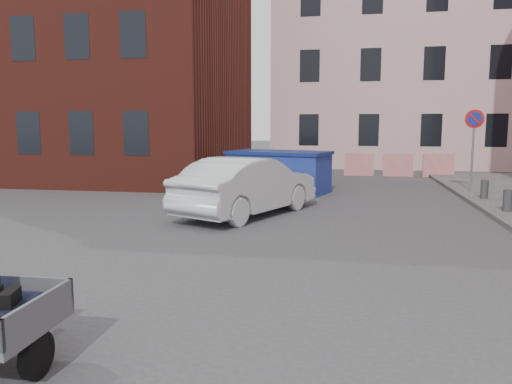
# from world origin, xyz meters

# --- Properties ---
(ground) EXTENTS (120.00, 120.00, 0.00)m
(ground) POSITION_xyz_m (0.00, 0.00, 0.00)
(ground) COLOR #38383A
(ground) RESTS_ON ground
(building_brick) EXTENTS (12.00, 10.00, 14.00)m
(building_brick) POSITION_xyz_m (-9.00, 13.00, 7.00)
(building_brick) COLOR #591E16
(building_brick) RESTS_ON ground
(building_pink) EXTENTS (16.00, 8.00, 14.00)m
(building_pink) POSITION_xyz_m (6.00, 22.00, 7.00)
(building_pink) COLOR #D6A7A4
(building_pink) RESTS_ON ground
(far_building) EXTENTS (6.00, 6.00, 8.00)m
(far_building) POSITION_xyz_m (-20.00, 22.00, 4.00)
(far_building) COLOR maroon
(far_building) RESTS_ON ground
(no_parking_sign) EXTENTS (0.60, 0.09, 2.65)m
(no_parking_sign) POSITION_xyz_m (6.00, 9.48, 2.01)
(no_parking_sign) COLOR gray
(no_parking_sign) RESTS_ON sidewalk
(barriers) EXTENTS (4.70, 0.18, 1.00)m
(barriers) POSITION_xyz_m (4.20, 15.00, 0.50)
(barriers) COLOR red
(barriers) RESTS_ON ground
(dumpster) EXTENTS (3.69, 2.59, 1.40)m
(dumpster) POSITION_xyz_m (-0.30, 8.95, 0.71)
(dumpster) COLOR #1F3497
(dumpster) RESTS_ON ground
(silver_car) EXTENTS (3.24, 4.76, 1.49)m
(silver_car) POSITION_xyz_m (-0.49, 4.56, 0.74)
(silver_car) COLOR silver
(silver_car) RESTS_ON ground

